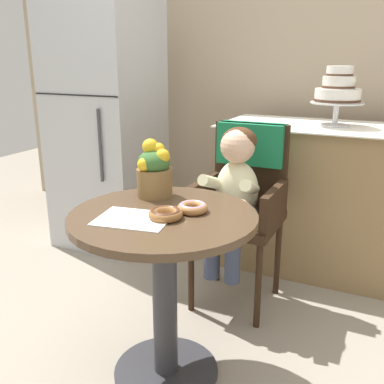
{
  "coord_description": "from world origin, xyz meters",
  "views": [
    {
      "loc": [
        0.77,
        -1.37,
        1.29
      ],
      "look_at": [
        0.05,
        0.15,
        0.77
      ],
      "focal_mm": 41.25,
      "sensor_mm": 36.0,
      "label": 1
    }
  ],
  "objects_px": {
    "wicker_chair": "(245,185)",
    "donut_front": "(166,214)",
    "donut_mid": "(193,207)",
    "tiered_cake_stand": "(338,91)",
    "cafe_table": "(164,264)",
    "seated_child": "(235,185)",
    "flower_vase": "(154,170)",
    "refrigerator": "(106,123)"
  },
  "relations": [
    {
      "from": "flower_vase",
      "to": "tiered_cake_stand",
      "type": "height_order",
      "value": "tiered_cake_stand"
    },
    {
      "from": "tiered_cake_stand",
      "to": "wicker_chair",
      "type": "bearing_deg",
      "value": -123.74
    },
    {
      "from": "seated_child",
      "to": "refrigerator",
      "type": "height_order",
      "value": "refrigerator"
    },
    {
      "from": "flower_vase",
      "to": "tiered_cake_stand",
      "type": "distance_m",
      "value": 1.28
    },
    {
      "from": "flower_vase",
      "to": "tiered_cake_stand",
      "type": "xyz_separation_m",
      "value": [
        0.56,
        1.13,
        0.26
      ]
    },
    {
      "from": "tiered_cake_stand",
      "to": "refrigerator",
      "type": "distance_m",
      "value": 1.51
    },
    {
      "from": "seated_child",
      "to": "donut_mid",
      "type": "bearing_deg",
      "value": -86.92
    },
    {
      "from": "seated_child",
      "to": "tiered_cake_stand",
      "type": "xyz_separation_m",
      "value": [
        0.36,
        0.69,
        0.42
      ]
    },
    {
      "from": "cafe_table",
      "to": "flower_vase",
      "type": "relative_size",
      "value": 2.95
    },
    {
      "from": "cafe_table",
      "to": "seated_child",
      "type": "height_order",
      "value": "seated_child"
    },
    {
      "from": "wicker_chair",
      "to": "donut_mid",
      "type": "xyz_separation_m",
      "value": [
        0.03,
        -0.7,
        0.1
      ]
    },
    {
      "from": "donut_mid",
      "to": "refrigerator",
      "type": "relative_size",
      "value": 0.07
    },
    {
      "from": "seated_child",
      "to": "cafe_table",
      "type": "bearing_deg",
      "value": -96.05
    },
    {
      "from": "flower_vase",
      "to": "tiered_cake_stand",
      "type": "relative_size",
      "value": 0.72
    },
    {
      "from": "cafe_table",
      "to": "donut_front",
      "type": "distance_m",
      "value": 0.24
    },
    {
      "from": "wicker_chair",
      "to": "donut_front",
      "type": "distance_m",
      "value": 0.82
    },
    {
      "from": "wicker_chair",
      "to": "donut_front",
      "type": "relative_size",
      "value": 7.53
    },
    {
      "from": "cafe_table",
      "to": "flower_vase",
      "type": "distance_m",
      "value": 0.4
    },
    {
      "from": "flower_vase",
      "to": "refrigerator",
      "type": "relative_size",
      "value": 0.14
    },
    {
      "from": "donut_front",
      "to": "donut_mid",
      "type": "xyz_separation_m",
      "value": [
        0.06,
        0.11,
        -0.0
      ]
    },
    {
      "from": "seated_child",
      "to": "flower_vase",
      "type": "xyz_separation_m",
      "value": [
        -0.2,
        -0.44,
        0.16
      ]
    },
    {
      "from": "wicker_chair",
      "to": "seated_child",
      "type": "height_order",
      "value": "seated_child"
    },
    {
      "from": "cafe_table",
      "to": "wicker_chair",
      "type": "xyz_separation_m",
      "value": [
        0.06,
        0.76,
        0.13
      ]
    },
    {
      "from": "wicker_chair",
      "to": "donut_front",
      "type": "xyz_separation_m",
      "value": [
        -0.03,
        -0.81,
        0.1
      ]
    },
    {
      "from": "cafe_table",
      "to": "wicker_chair",
      "type": "distance_m",
      "value": 0.78
    },
    {
      "from": "donut_mid",
      "to": "tiered_cake_stand",
      "type": "height_order",
      "value": "tiered_cake_stand"
    },
    {
      "from": "wicker_chair",
      "to": "donut_mid",
      "type": "height_order",
      "value": "wicker_chair"
    },
    {
      "from": "flower_vase",
      "to": "seated_child",
      "type": "bearing_deg",
      "value": 65.17
    },
    {
      "from": "cafe_table",
      "to": "donut_mid",
      "type": "xyz_separation_m",
      "value": [
        0.09,
        0.06,
        0.23
      ]
    },
    {
      "from": "cafe_table",
      "to": "wicker_chair",
      "type": "bearing_deg",
      "value": 85.17
    },
    {
      "from": "donut_front",
      "to": "refrigerator",
      "type": "distance_m",
      "value": 1.58
    },
    {
      "from": "cafe_table",
      "to": "refrigerator",
      "type": "relative_size",
      "value": 0.42
    },
    {
      "from": "donut_front",
      "to": "donut_mid",
      "type": "relative_size",
      "value": 1.08
    },
    {
      "from": "wicker_chair",
      "to": "tiered_cake_stand",
      "type": "relative_size",
      "value": 2.82
    },
    {
      "from": "cafe_table",
      "to": "donut_mid",
      "type": "relative_size",
      "value": 6.15
    },
    {
      "from": "seated_child",
      "to": "refrigerator",
      "type": "xyz_separation_m",
      "value": [
        -1.11,
        0.49,
        0.17
      ]
    },
    {
      "from": "tiered_cake_stand",
      "to": "donut_mid",
      "type": "bearing_deg",
      "value": -104.86
    },
    {
      "from": "donut_mid",
      "to": "flower_vase",
      "type": "xyz_separation_m",
      "value": [
        -0.23,
        0.11,
        0.1
      ]
    },
    {
      "from": "cafe_table",
      "to": "donut_front",
      "type": "height_order",
      "value": "donut_front"
    },
    {
      "from": "donut_front",
      "to": "flower_vase",
      "type": "xyz_separation_m",
      "value": [
        -0.17,
        0.22,
        0.1
      ]
    },
    {
      "from": "cafe_table",
      "to": "refrigerator",
      "type": "height_order",
      "value": "refrigerator"
    },
    {
      "from": "donut_front",
      "to": "donut_mid",
      "type": "height_order",
      "value": "donut_front"
    }
  ]
}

